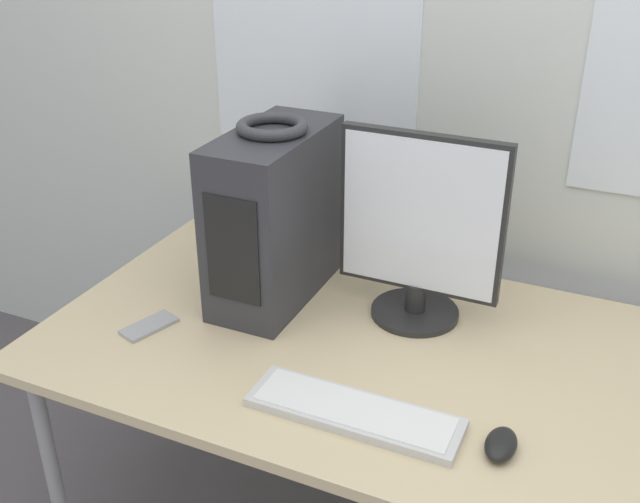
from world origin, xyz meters
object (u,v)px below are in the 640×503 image
pc_tower (275,216)px  headphones (272,126)px  monitor_main (420,231)px  mouse (501,444)px  keyboard (354,412)px  cell_phone (149,326)px

pc_tower → headphones: bearing=90.0°
headphones → monitor_main: 0.45m
monitor_main → mouse: size_ratio=4.61×
mouse → keyboard: bearing=-175.7°
pc_tower → keyboard: (0.40, -0.40, -0.22)m
monitor_main → cell_phone: (-0.60, -0.34, -0.24)m
monitor_main → headphones: bearing=-173.5°
pc_tower → cell_phone: bearing=-125.7°
headphones → keyboard: bearing=-45.7°
monitor_main → cell_phone: monitor_main is taller
headphones → mouse: (0.71, -0.38, -0.46)m
headphones → mouse: size_ratio=1.68×
pc_tower → keyboard: 0.61m
monitor_main → cell_phone: size_ratio=3.15×
headphones → mouse: 0.92m
headphones → monitor_main: size_ratio=0.36×
monitor_main → keyboard: bearing=-88.6°
headphones → keyboard: 0.73m
pc_tower → headphones: headphones is taller
pc_tower → monitor_main: bearing=6.6°
headphones → monitor_main: (0.39, 0.04, -0.23)m
headphones → cell_phone: (-0.21, -0.30, -0.47)m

